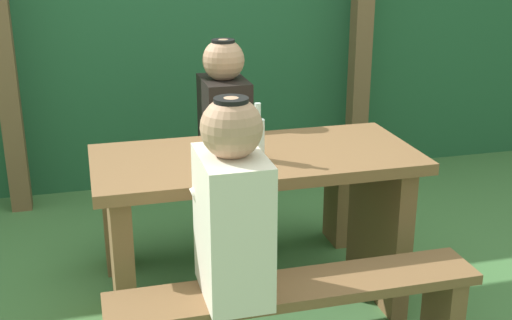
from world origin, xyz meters
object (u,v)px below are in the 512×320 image
at_px(picnic_table, 256,207).
at_px(person_black_coat, 224,115).
at_px(bench_far, 228,198).
at_px(bench_near, 296,314).
at_px(person_white_shirt, 232,207).
at_px(bottle_left, 258,138).
at_px(drinking_glass, 219,149).

height_order(picnic_table, person_black_coat, person_black_coat).
bearing_deg(bench_far, bench_near, -90.00).
xyz_separation_m(picnic_table, person_white_shirt, (-0.24, -0.58, 0.27)).
bearing_deg(bench_far, bottle_left, -91.06).
distance_m(picnic_table, drinking_glass, 0.33).
relative_size(bench_far, bottle_left, 5.74).
bearing_deg(bench_near, bottle_left, 91.37).
relative_size(person_black_coat, bottle_left, 2.95).
bearing_deg(bench_far, person_white_shirt, -101.58).
bearing_deg(picnic_table, drinking_glass, -175.20).
relative_size(bench_far, drinking_glass, 17.68).
xyz_separation_m(picnic_table, person_black_coat, (-0.01, 0.58, 0.27)).
relative_size(picnic_table, bottle_left, 5.74).
distance_m(bench_near, bench_far, 1.16).
bearing_deg(person_black_coat, bench_near, -89.36).
bearing_deg(drinking_glass, picnic_table, 4.80).
bearing_deg(person_black_coat, person_white_shirt, -100.99).
distance_m(bench_near, person_white_shirt, 0.52).
xyz_separation_m(bench_far, person_black_coat, (-0.01, -0.00, 0.46)).
height_order(picnic_table, bottle_left, bottle_left).
height_order(picnic_table, bench_near, picnic_table).
bearing_deg(picnic_table, bench_far, 90.00).
bearing_deg(drinking_glass, person_black_coat, 75.45).
bearing_deg(bench_near, person_white_shirt, 179.20).
height_order(picnic_table, person_white_shirt, person_white_shirt).
height_order(bench_near, person_black_coat, person_black_coat).
relative_size(picnic_table, bench_near, 1.00).
xyz_separation_m(bench_near, person_white_shirt, (-0.24, 0.00, 0.46)).
height_order(bench_near, person_white_shirt, person_white_shirt).
distance_m(bench_near, person_black_coat, 1.25).
xyz_separation_m(bench_near, bench_far, (0.00, 1.16, 0.00)).
xyz_separation_m(picnic_table, bench_near, (0.00, -0.58, -0.19)).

